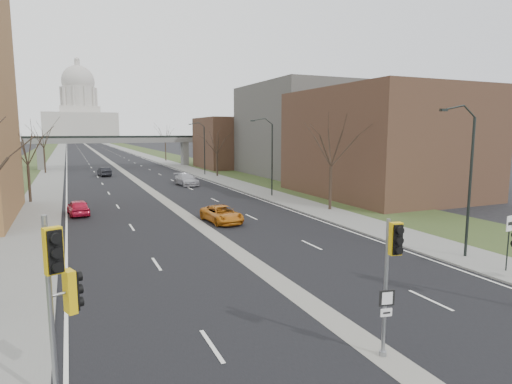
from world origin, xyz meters
TOP-DOWN VIEW (x-y plane):
  - ground at (0.00, 0.00)m, footprint 700.00×700.00m
  - road_surface at (0.00, 150.00)m, footprint 20.00×600.00m
  - median_strip at (0.00, 150.00)m, footprint 1.20×600.00m
  - sidewalk_right at (12.00, 150.00)m, footprint 4.00×600.00m
  - sidewalk_left at (-12.00, 150.00)m, footprint 4.00×600.00m
  - grass_verge_right at (18.00, 150.00)m, footprint 8.00×600.00m
  - grass_verge_left at (-18.00, 150.00)m, footprint 8.00×600.00m
  - commercial_block_near at (24.00, 28.00)m, footprint 16.00×20.00m
  - commercial_block_mid at (28.00, 52.00)m, footprint 18.00×22.00m
  - commercial_block_far at (22.00, 70.00)m, footprint 14.00×14.00m
  - pedestrian_bridge at (0.00, 80.00)m, footprint 34.00×3.00m
  - capitol at (0.00, 320.00)m, footprint 48.00×42.00m
  - streetlight_near at (10.99, 6.00)m, footprint 2.61×0.20m
  - streetlight_mid at (10.99, 32.00)m, footprint 2.61×0.20m
  - streetlight_far at (10.99, 58.00)m, footprint 2.61×0.20m
  - tree_left_b at (-13.00, 38.00)m, footprint 6.75×6.75m
  - tree_left_c at (-13.00, 72.00)m, footprint 7.65×7.65m
  - tree_right_a at (13.00, 22.00)m, footprint 7.20×7.20m
  - tree_right_b at (13.00, 55.00)m, footprint 6.30×6.30m
  - tree_right_c at (13.00, 95.00)m, footprint 7.65×7.65m
  - signal_pole_left at (-9.55, 0.33)m, footprint 0.88×1.19m
  - signal_pole_median at (-0.07, -1.12)m, footprint 0.56×0.77m
  - speed_limit_sign at (11.51, 3.22)m, footprint 0.63×0.10m
  - car_left_near at (-8.62, 29.05)m, footprint 2.02×4.24m
  - car_left_far at (-3.88, 63.08)m, footprint 2.06×4.57m
  - car_right_near at (2.00, 21.08)m, footprint 2.62×5.03m
  - car_right_mid at (5.45, 45.77)m, footprint 2.65×5.59m

SIDE VIEW (x-z plane):
  - ground at x=0.00m, z-range 0.00..0.00m
  - median_strip at x=0.00m, z-range -0.01..0.01m
  - road_surface at x=0.00m, z-range 0.00..0.01m
  - grass_verge_right at x=18.00m, z-range 0.00..0.10m
  - grass_verge_left at x=-18.00m, z-range 0.00..0.10m
  - sidewalk_right at x=12.00m, z-range 0.00..0.12m
  - sidewalk_left at x=-12.00m, z-range 0.00..0.12m
  - car_right_near at x=2.00m, z-range 0.00..1.35m
  - car_left_near at x=-8.62m, z-range 0.00..1.40m
  - car_left_far at x=-3.88m, z-range 0.00..1.45m
  - car_right_mid at x=5.45m, z-range 0.00..1.58m
  - speed_limit_sign at x=11.51m, z-range 0.67..3.60m
  - signal_pole_median at x=-0.07m, z-range 0.91..5.52m
  - signal_pole_left at x=-9.55m, z-range 0.82..6.10m
  - pedestrian_bridge at x=0.00m, z-range 1.62..8.07m
  - commercial_block_far at x=22.00m, z-range 0.00..10.00m
  - tree_right_b at x=13.00m, z-range 1.71..9.93m
  - commercial_block_near at x=24.00m, z-range 0.00..12.00m
  - tree_left_b at x=-13.00m, z-range 1.82..10.63m
  - tree_right_a at x=13.00m, z-range 1.94..11.34m
  - streetlight_near at x=10.99m, z-range 2.60..11.30m
  - streetlight_mid at x=10.99m, z-range 2.60..11.30m
  - streetlight_far at x=10.99m, z-range 2.60..11.30m
  - tree_left_c at x=-13.00m, z-range 2.05..12.04m
  - tree_right_c at x=13.00m, z-range 2.05..12.04m
  - commercial_block_mid at x=28.00m, z-range 0.00..15.00m
  - capitol at x=0.00m, z-range -9.28..46.47m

